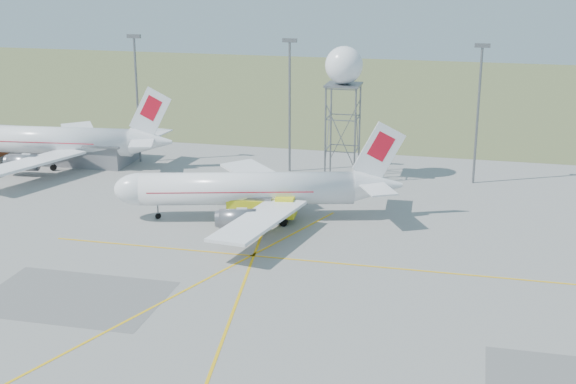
% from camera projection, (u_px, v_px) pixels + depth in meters
% --- Properties ---
extents(grass_strip, '(400.00, 120.00, 0.03)m').
position_uv_depth(grass_strip, '(402.00, 93.00, 191.72)').
color(grass_strip, '#5B6E3C').
rests_on(grass_strip, ground).
extents(building_grey, '(19.00, 10.00, 3.90)m').
position_uv_depth(building_grey, '(78.00, 149.00, 130.50)').
color(building_grey, slate).
rests_on(building_grey, ground).
extents(mast_a, '(2.20, 0.50, 20.50)m').
position_uv_depth(mast_a, '(137.00, 88.00, 127.18)').
color(mast_a, slate).
rests_on(mast_a, ground).
extents(mast_b, '(2.20, 0.50, 20.50)m').
position_uv_depth(mast_b, '(290.00, 94.00, 121.61)').
color(mast_b, slate).
rests_on(mast_b, ground).
extents(mast_c, '(2.20, 0.50, 20.50)m').
position_uv_depth(mast_c, '(479.00, 102.00, 115.37)').
color(mast_c, slate).
rests_on(mast_c, ground).
extents(airliner_main, '(36.68, 34.88, 12.62)m').
position_uv_depth(airliner_main, '(252.00, 189.00, 102.30)').
color(airliner_main, white).
rests_on(airliner_main, ground).
extents(airliner_far, '(38.34, 37.11, 13.05)m').
position_uv_depth(airliner_far, '(50.00, 141.00, 127.27)').
color(airliner_far, white).
rests_on(airliner_far, ground).
extents(radar_tower, '(5.49, 5.49, 19.88)m').
position_uv_depth(radar_tower, '(343.00, 106.00, 117.68)').
color(radar_tower, slate).
rests_on(radar_tower, ground).
extents(fire_truck, '(8.78, 3.81, 3.46)m').
position_uv_depth(fire_truck, '(264.00, 209.00, 101.80)').
color(fire_truck, yellow).
rests_on(fire_truck, ground).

